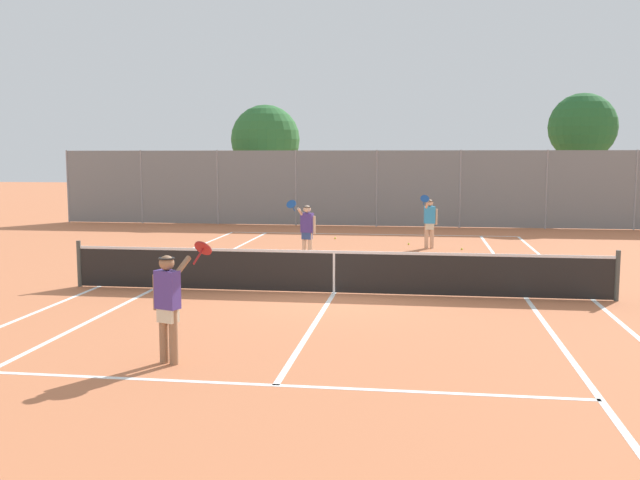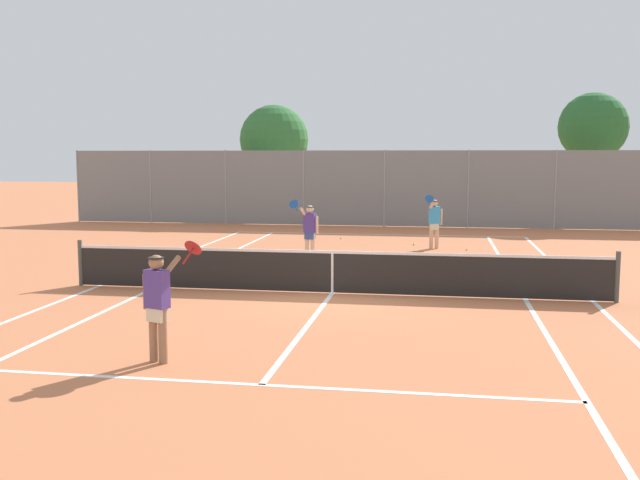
{
  "view_description": "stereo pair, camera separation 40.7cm",
  "coord_description": "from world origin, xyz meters",
  "px_view_note": "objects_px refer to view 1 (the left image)",
  "views": [
    {
      "loc": [
        1.86,
        -15.36,
        3.03
      ],
      "look_at": [
        -0.52,
        1.5,
        1.0
      ],
      "focal_mm": 40.0,
      "sensor_mm": 36.0,
      "label": 1
    },
    {
      "loc": [
        2.27,
        -15.3,
        3.03
      ],
      "look_at": [
        -0.52,
        1.5,
        1.0
      ],
      "focal_mm": 40.0,
      "sensor_mm": 36.0,
      "label": 2
    }
  ],
  "objects_px": {
    "tennis_net": "(334,271)",
    "tree_behind_right": "(582,129)",
    "loose_tennis_ball_2": "(335,238)",
    "loose_tennis_ball_4": "(462,249)",
    "tree_behind_left": "(267,141)",
    "player_near_side": "(168,301)",
    "loose_tennis_ball_0": "(409,244)",
    "player_far_right": "(429,220)",
    "player_far_left": "(307,229)"
  },
  "relations": [
    {
      "from": "tree_behind_right",
      "to": "player_far_right",
      "type": "bearing_deg",
      "value": -124.12
    },
    {
      "from": "tennis_net",
      "to": "loose_tennis_ball_2",
      "type": "height_order",
      "value": "tennis_net"
    },
    {
      "from": "player_far_right",
      "to": "loose_tennis_ball_0",
      "type": "height_order",
      "value": "player_far_right"
    },
    {
      "from": "player_far_left",
      "to": "tree_behind_right",
      "type": "xyz_separation_m",
      "value": [
        10.31,
        13.23,
        3.26
      ]
    },
    {
      "from": "loose_tennis_ball_0",
      "to": "loose_tennis_ball_4",
      "type": "height_order",
      "value": "same"
    },
    {
      "from": "loose_tennis_ball_4",
      "to": "tree_behind_right",
      "type": "distance_m",
      "value": 12.48
    },
    {
      "from": "loose_tennis_ball_0",
      "to": "tree_behind_left",
      "type": "relative_size",
      "value": 0.01
    },
    {
      "from": "tennis_net",
      "to": "loose_tennis_ball_0",
      "type": "height_order",
      "value": "tennis_net"
    },
    {
      "from": "player_near_side",
      "to": "tennis_net",
      "type": "bearing_deg",
      "value": 72.8
    },
    {
      "from": "tree_behind_left",
      "to": "loose_tennis_ball_4",
      "type": "bearing_deg",
      "value": -49.93
    },
    {
      "from": "tennis_net",
      "to": "loose_tennis_ball_2",
      "type": "bearing_deg",
      "value": 96.69
    },
    {
      "from": "player_near_side",
      "to": "loose_tennis_ball_2",
      "type": "relative_size",
      "value": 26.88
    },
    {
      "from": "loose_tennis_ball_0",
      "to": "loose_tennis_ball_2",
      "type": "distance_m",
      "value": 3.01
    },
    {
      "from": "tree_behind_right",
      "to": "player_near_side",
      "type": "bearing_deg",
      "value": -114.32
    },
    {
      "from": "loose_tennis_ball_4",
      "to": "loose_tennis_ball_0",
      "type": "bearing_deg",
      "value": 147.66
    },
    {
      "from": "tennis_net",
      "to": "player_near_side",
      "type": "distance_m",
      "value": 5.9
    },
    {
      "from": "loose_tennis_ball_4",
      "to": "tennis_net",
      "type": "bearing_deg",
      "value": -112.46
    },
    {
      "from": "loose_tennis_ball_4",
      "to": "tree_behind_right",
      "type": "bearing_deg",
      "value": 60.81
    },
    {
      "from": "loose_tennis_ball_4",
      "to": "player_far_left",
      "type": "bearing_deg",
      "value": -147.07
    },
    {
      "from": "tree_behind_left",
      "to": "player_far_right",
      "type": "bearing_deg",
      "value": -52.82
    },
    {
      "from": "player_near_side",
      "to": "tree_behind_right",
      "type": "bearing_deg",
      "value": 65.68
    },
    {
      "from": "tree_behind_left",
      "to": "loose_tennis_ball_0",
      "type": "bearing_deg",
      "value": -53.01
    },
    {
      "from": "tennis_net",
      "to": "loose_tennis_ball_4",
      "type": "distance_m",
      "value": 8.4
    },
    {
      "from": "player_near_side",
      "to": "loose_tennis_ball_0",
      "type": "distance_m",
      "value": 14.84
    },
    {
      "from": "tennis_net",
      "to": "loose_tennis_ball_4",
      "type": "height_order",
      "value": "tennis_net"
    },
    {
      "from": "tree_behind_left",
      "to": "tree_behind_right",
      "type": "xyz_separation_m",
      "value": [
        14.34,
        0.05,
        0.5
      ]
    },
    {
      "from": "loose_tennis_ball_2",
      "to": "tree_behind_left",
      "type": "bearing_deg",
      "value": 118.39
    },
    {
      "from": "player_far_right",
      "to": "tree_behind_left",
      "type": "relative_size",
      "value": 0.33
    },
    {
      "from": "loose_tennis_ball_2",
      "to": "tree_behind_right",
      "type": "bearing_deg",
      "value": 37.62
    },
    {
      "from": "tennis_net",
      "to": "loose_tennis_ball_2",
      "type": "distance_m",
      "value": 10.28
    },
    {
      "from": "loose_tennis_ball_0",
      "to": "player_near_side",
      "type": "bearing_deg",
      "value": -102.57
    },
    {
      "from": "loose_tennis_ball_0",
      "to": "tennis_net",
      "type": "bearing_deg",
      "value": -99.54
    },
    {
      "from": "tennis_net",
      "to": "tree_behind_right",
      "type": "height_order",
      "value": "tree_behind_right"
    },
    {
      "from": "tennis_net",
      "to": "tree_behind_right",
      "type": "xyz_separation_m",
      "value": [
        8.94,
        18.02,
        3.68
      ]
    },
    {
      "from": "tennis_net",
      "to": "tree_behind_right",
      "type": "bearing_deg",
      "value": 63.61
    },
    {
      "from": "loose_tennis_ball_2",
      "to": "loose_tennis_ball_4",
      "type": "bearing_deg",
      "value": -29.17
    },
    {
      "from": "tennis_net",
      "to": "player_near_side",
      "type": "xyz_separation_m",
      "value": [
        -1.74,
        -5.62,
        0.42
      ]
    },
    {
      "from": "loose_tennis_ball_4",
      "to": "tree_behind_right",
      "type": "xyz_separation_m",
      "value": [
        5.74,
        10.27,
        4.15
      ]
    },
    {
      "from": "loose_tennis_ball_2",
      "to": "tree_behind_left",
      "type": "relative_size",
      "value": 0.01
    },
    {
      "from": "tree_behind_left",
      "to": "player_near_side",
      "type": "bearing_deg",
      "value": -81.19
    },
    {
      "from": "loose_tennis_ball_4",
      "to": "tree_behind_left",
      "type": "height_order",
      "value": "tree_behind_left"
    },
    {
      "from": "player_far_left",
      "to": "loose_tennis_ball_4",
      "type": "bearing_deg",
      "value": 32.93
    },
    {
      "from": "loose_tennis_ball_4",
      "to": "loose_tennis_ball_2",
      "type": "bearing_deg",
      "value": 150.83
    },
    {
      "from": "loose_tennis_ball_4",
      "to": "tree_behind_left",
      "type": "relative_size",
      "value": 0.01
    },
    {
      "from": "player_far_right",
      "to": "tennis_net",
      "type": "bearing_deg",
      "value": -105.1
    },
    {
      "from": "loose_tennis_ball_2",
      "to": "tree_behind_left",
      "type": "xyz_separation_m",
      "value": [
        -4.2,
        7.77,
        3.65
      ]
    },
    {
      "from": "tennis_net",
      "to": "tree_behind_right",
      "type": "distance_m",
      "value": 20.45
    },
    {
      "from": "tennis_net",
      "to": "loose_tennis_ball_4",
      "type": "bearing_deg",
      "value": 67.54
    },
    {
      "from": "player_near_side",
      "to": "loose_tennis_ball_0",
      "type": "xyz_separation_m",
      "value": [
        3.22,
        14.46,
        -0.89
      ]
    },
    {
      "from": "tennis_net",
      "to": "tree_behind_left",
      "type": "bearing_deg",
      "value": 106.71
    }
  ]
}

